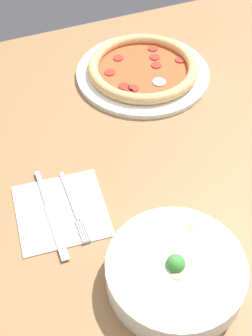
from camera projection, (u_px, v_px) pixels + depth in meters
ground_plane at (165, 303)px, 1.57m from camera, size 8.00×8.00×0.00m
dining_table at (183, 172)px, 1.07m from camera, size 1.26×1.06×0.76m
pizza at (143, 70)px, 1.15m from camera, size 0.33×0.33×0.04m
bowl at (176, 271)px, 0.76m from camera, size 0.23×0.23×0.07m
napkin at (61, 211)px, 0.88m from camera, size 0.18×0.18×0.00m
fork at (73, 205)px, 0.89m from camera, size 0.02×0.17×0.00m
knife at (49, 209)px, 0.88m from camera, size 0.02×0.22×0.01m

